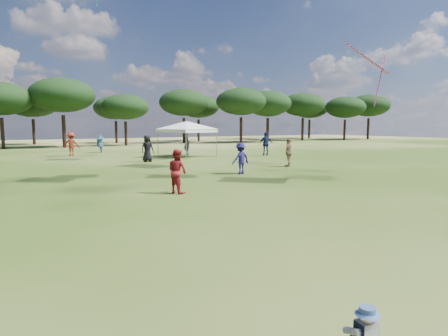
# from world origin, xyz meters

# --- Properties ---
(tree_line) EXTENTS (108.78, 17.63, 7.77)m
(tree_line) POSITION_xyz_m (2.39, 47.41, 5.42)
(tree_line) COLOR black
(tree_line) RESTS_ON ground
(tent_right) EXTENTS (6.48, 6.48, 3.05)m
(tent_right) POSITION_xyz_m (9.66, 26.01, 2.63)
(tent_right) COLOR gray
(tent_right) RESTS_ON ground
(toddler) EXTENTS (0.38, 0.42, 0.56)m
(toddler) POSITION_xyz_m (0.60, 2.16, 0.25)
(toddler) COLOR black
(toddler) RESTS_ON ground
(festival_crowd) EXTENTS (30.39, 23.35, 1.93)m
(festival_crowd) POSITION_xyz_m (0.06, 24.33, 0.89)
(festival_crowd) COLOR #205062
(festival_crowd) RESTS_ON ground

